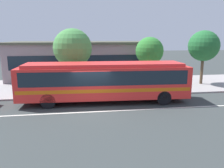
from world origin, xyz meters
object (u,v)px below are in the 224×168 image
bus_stop_sign (142,73)px  transit_bus (105,80)px  pedestrian_waiting_near_sign (156,80)px  street_tree_far_end (204,46)px  street_tree_mid_block (150,51)px  street_tree_near_stop (73,48)px

bus_stop_sign → transit_bus: bearing=-147.8°
pedestrian_waiting_near_sign → street_tree_far_end: street_tree_far_end is taller
pedestrian_waiting_near_sign → bus_stop_sign: bearing=163.9°
street_tree_mid_block → street_tree_far_end: (5.27, -0.27, 0.47)m
bus_stop_sign → street_tree_near_stop: (-5.60, 1.35, 1.98)m
bus_stop_sign → street_tree_mid_block: 3.48m
pedestrian_waiting_near_sign → street_tree_mid_block: size_ratio=0.39×
transit_bus → street_tree_mid_block: street_tree_mid_block is taller
bus_stop_sign → street_tree_near_stop: 6.09m
street_tree_far_end → transit_bus: bearing=-155.7°
transit_bus → street_tree_near_stop: (-2.26, 3.46, 2.07)m
street_tree_far_end → street_tree_near_stop: bearing=-174.9°
pedestrian_waiting_near_sign → bus_stop_sign: size_ratio=0.69×
bus_stop_sign → street_tree_mid_block: size_ratio=0.56×
street_tree_near_stop → street_tree_far_end: bearing=5.1°
transit_bus → street_tree_near_stop: 4.62m
transit_bus → bus_stop_sign: size_ratio=4.72×
bus_stop_sign → street_tree_far_end: 7.46m
transit_bus → street_tree_near_stop: size_ratio=2.30×
pedestrian_waiting_near_sign → street_tree_near_stop: bearing=166.0°
street_tree_mid_block → bus_stop_sign: bearing=-118.5°
street_tree_mid_block → street_tree_far_end: bearing=-3.0°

